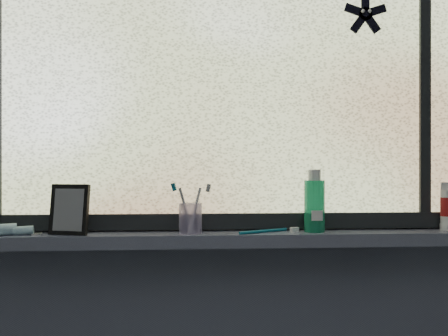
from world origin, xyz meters
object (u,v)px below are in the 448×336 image
cream_tube (448,205)px  mouthwash_bottle (314,201)px  vanity_mirror (69,209)px  toothbrush_cup (190,218)px

cream_tube → mouthwash_bottle: bearing=-178.3°
vanity_mirror → toothbrush_cup: vanity_mirror is taller
vanity_mirror → toothbrush_cup: 0.36m
vanity_mirror → mouthwash_bottle: bearing=17.8°
vanity_mirror → mouthwash_bottle: 0.75m
vanity_mirror → cream_tube: (1.19, 0.03, 0.01)m
vanity_mirror → cream_tube: bearing=18.0°
mouthwash_bottle → cream_tube: mouthwash_bottle is taller
mouthwash_bottle → cream_tube: size_ratio=1.47×
vanity_mirror → mouthwash_bottle: mouthwash_bottle is taller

